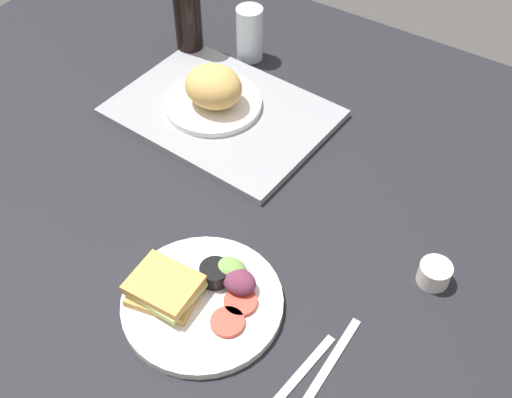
{
  "coord_description": "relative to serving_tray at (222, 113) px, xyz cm",
  "views": [
    {
      "loc": [
        45.52,
        -63.57,
        91.01
      ],
      "look_at": [
        2.0,
        3.0,
        4.0
      ],
      "focal_mm": 44.95,
      "sensor_mm": 36.0,
      "label": 1
    }
  ],
  "objects": [
    {
      "name": "espresso_cup",
      "position": [
        55.56,
        -16.0,
        1.2
      ],
      "size": [
        5.6,
        5.6,
        4.0
      ],
      "primitive_type": "cylinder",
      "color": "silver",
      "rests_on": "ground_plane"
    },
    {
      "name": "knife",
      "position": [
        48.41,
        -39.77,
        -0.55
      ],
      "size": [
        1.45,
        19.0,
        0.5
      ],
      "primitive_type": "cube",
      "rotation": [
        0.0,
        0.0,
        1.57
      ],
      "color": "#B7B7BC",
      "rests_on": "ground_plane"
    },
    {
      "name": "bread_plate_near",
      "position": [
        -1.97,
        -0.22,
        4.87
      ],
      "size": [
        21.04,
        21.04,
        10.13
      ],
      "color": "white",
      "rests_on": "serving_tray"
    },
    {
      "name": "drinking_glass",
      "position": [
        -7.07,
        21.51,
        5.7
      ],
      "size": [
        6.27,
        6.27,
        13.0
      ],
      "primitive_type": "cylinder",
      "color": "silver",
      "rests_on": "ground_plane"
    },
    {
      "name": "ground_plane",
      "position": [
        19.68,
        -22.75,
        -2.3
      ],
      "size": [
        190.0,
        150.0,
        3.0
      ],
      "primitive_type": "cube",
      "color": "black"
    },
    {
      "name": "fork",
      "position": [
        45.41,
        -43.77,
        -0.55
      ],
      "size": [
        3.45,
        17.04,
        0.5
      ],
      "primitive_type": "cube",
      "rotation": [
        0.0,
        0.0,
        1.45
      ],
      "color": "#B7B7BC",
      "rests_on": "ground_plane"
    },
    {
      "name": "serving_tray",
      "position": [
        0.0,
        0.0,
        0.0
      ],
      "size": [
        46.93,
        35.68,
        1.6
      ],
      "primitive_type": "cube",
      "rotation": [
        0.0,
        0.0,
        -0.06
      ],
      "color": "gray",
      "rests_on": "ground_plane"
    },
    {
      "name": "plate_with_salad",
      "position": [
        24.74,
        -41.35,
        0.97
      ],
      "size": [
        27.01,
        27.01,
        5.4
      ],
      "color": "white",
      "rests_on": "ground_plane"
    },
    {
      "name": "soda_bottle",
      "position": [
        -20.37,
        15.5,
        9.58
      ],
      "size": [
        6.4,
        6.4,
        20.75
      ],
      "primitive_type": "cylinder",
      "color": "black",
      "rests_on": "ground_plane"
    }
  ]
}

